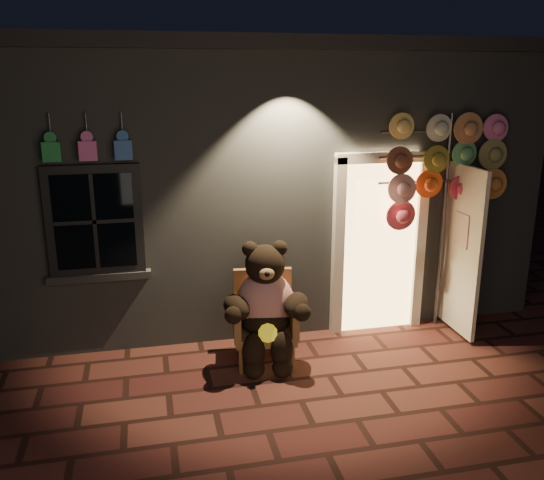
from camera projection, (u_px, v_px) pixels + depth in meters
name	position (u px, v px, depth m)	size (l,w,h in m)	color
ground	(301.00, 401.00, 5.57)	(60.00, 60.00, 0.00)	#592B22
shop_building	(234.00, 163.00, 8.84)	(7.30, 5.95, 3.51)	slate
wicker_armchair	(264.00, 317.00, 6.30)	(0.74, 0.68, 0.98)	brown
teddy_bear	(266.00, 305.00, 6.13)	(0.99, 0.82, 1.38)	#AF1A12
hat_rack	(445.00, 163.00, 6.63)	(1.57, 0.22, 2.64)	#59595E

